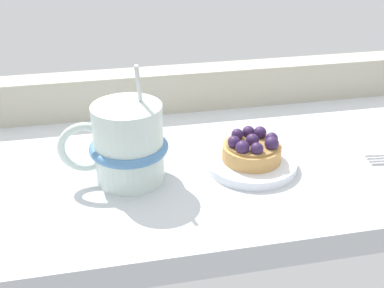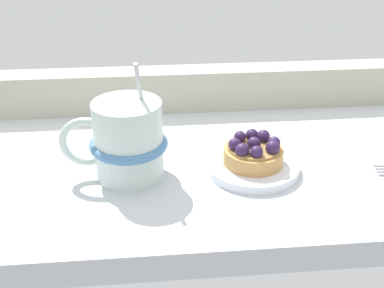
% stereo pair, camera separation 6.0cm
% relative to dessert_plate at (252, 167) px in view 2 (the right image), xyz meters
% --- Properties ---
extents(ground_plane, '(0.74, 0.39, 0.03)m').
position_rel_dessert_plate_xyz_m(ground_plane, '(-0.02, 0.04, -0.02)').
color(ground_plane, silver).
extents(window_rail_back, '(0.72, 0.05, 0.07)m').
position_rel_dessert_plate_xyz_m(window_rail_back, '(-0.02, 0.21, 0.03)').
color(window_rail_back, '#B2AD99').
rests_on(window_rail_back, ground_plane).
extents(dessert_plate, '(0.12, 0.12, 0.01)m').
position_rel_dessert_plate_xyz_m(dessert_plate, '(0.00, 0.00, 0.00)').
color(dessert_plate, silver).
rests_on(dessert_plate, ground_plane).
extents(raspberry_tart, '(0.08, 0.08, 0.04)m').
position_rel_dessert_plate_xyz_m(raspberry_tart, '(0.00, -0.00, 0.02)').
color(raspberry_tart, tan).
rests_on(raspberry_tart, dessert_plate).
extents(coffee_mug, '(0.13, 0.10, 0.15)m').
position_rel_dessert_plate_xyz_m(coffee_mug, '(-0.16, 0.00, 0.04)').
color(coffee_mug, silver).
rests_on(coffee_mug, ground_plane).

